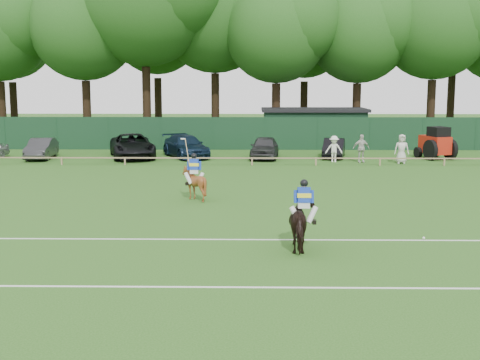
{
  "coord_description": "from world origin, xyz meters",
  "views": [
    {
      "loc": [
        0.92,
        -21.88,
        5.29
      ],
      "look_at": [
        0.5,
        3.0,
        1.4
      ],
      "focal_mm": 48.0,
      "sensor_mm": 36.0,
      "label": 1
    }
  ],
  "objects_px": {
    "utility_shed": "(314,127)",
    "sedan_grey": "(41,149)",
    "estate_black": "(334,148)",
    "suv_black": "(132,146)",
    "polo_ball": "(424,238)",
    "tractor": "(436,144)",
    "spectator_right": "(402,149)",
    "horse_dark": "(303,223)",
    "sedan_navy": "(186,146)",
    "spectator_mid": "(361,148)",
    "hatch_grey": "(265,147)",
    "spectator_left": "(334,149)",
    "horse_chestnut": "(194,183)"
  },
  "relations": [
    {
      "from": "hatch_grey",
      "to": "polo_ball",
      "type": "height_order",
      "value": "hatch_grey"
    },
    {
      "from": "suv_black",
      "to": "spectator_right",
      "type": "bearing_deg",
      "value": -23.93
    },
    {
      "from": "estate_black",
      "to": "spectator_right",
      "type": "xyz_separation_m",
      "value": [
        3.92,
        -3.11,
        0.28
      ]
    },
    {
      "from": "suv_black",
      "to": "polo_ball",
      "type": "bearing_deg",
      "value": -73.84
    },
    {
      "from": "hatch_grey",
      "to": "tractor",
      "type": "bearing_deg",
      "value": 4.53
    },
    {
      "from": "hatch_grey",
      "to": "spectator_left",
      "type": "bearing_deg",
      "value": -16.84
    },
    {
      "from": "spectator_right",
      "to": "utility_shed",
      "type": "xyz_separation_m",
      "value": [
        -4.57,
        10.95,
        0.6
      ]
    },
    {
      "from": "horse_dark",
      "to": "utility_shed",
      "type": "height_order",
      "value": "utility_shed"
    },
    {
      "from": "horse_dark",
      "to": "spectator_left",
      "type": "distance_m",
      "value": 22.22
    },
    {
      "from": "spectator_right",
      "to": "sedan_grey",
      "type": "bearing_deg",
      "value": -177.96
    },
    {
      "from": "sedan_grey",
      "to": "sedan_navy",
      "type": "xyz_separation_m",
      "value": [
        9.7,
        1.05,
        0.06
      ]
    },
    {
      "from": "polo_ball",
      "to": "tractor",
      "type": "height_order",
      "value": "tractor"
    },
    {
      "from": "estate_black",
      "to": "spectator_right",
      "type": "height_order",
      "value": "spectator_right"
    },
    {
      "from": "horse_chestnut",
      "to": "spectator_mid",
      "type": "bearing_deg",
      "value": -125.06
    },
    {
      "from": "spectator_mid",
      "to": "polo_ball",
      "type": "xyz_separation_m",
      "value": [
        -1.31,
        -20.28,
        -0.87
      ]
    },
    {
      "from": "spectator_mid",
      "to": "tractor",
      "type": "height_order",
      "value": "tractor"
    },
    {
      "from": "sedan_navy",
      "to": "tractor",
      "type": "height_order",
      "value": "tractor"
    },
    {
      "from": "sedan_grey",
      "to": "spectator_right",
      "type": "height_order",
      "value": "spectator_right"
    },
    {
      "from": "spectator_left",
      "to": "tractor",
      "type": "relative_size",
      "value": 0.56
    },
    {
      "from": "hatch_grey",
      "to": "sedan_grey",
      "type": "bearing_deg",
      "value": -172.9
    },
    {
      "from": "estate_black",
      "to": "suv_black",
      "type": "bearing_deg",
      "value": -167.28
    },
    {
      "from": "utility_shed",
      "to": "sedan_grey",
      "type": "bearing_deg",
      "value": -155.15
    },
    {
      "from": "sedan_grey",
      "to": "polo_ball",
      "type": "relative_size",
      "value": 46.7
    },
    {
      "from": "spectator_left",
      "to": "suv_black",
      "type": "bearing_deg",
      "value": -179.62
    },
    {
      "from": "horse_dark",
      "to": "tractor",
      "type": "bearing_deg",
      "value": -115.95
    },
    {
      "from": "horse_chestnut",
      "to": "spectator_right",
      "type": "distance_m",
      "value": 17.68
    },
    {
      "from": "hatch_grey",
      "to": "spectator_left",
      "type": "distance_m",
      "value": 4.84
    },
    {
      "from": "horse_dark",
      "to": "sedan_navy",
      "type": "xyz_separation_m",
      "value": [
        -6.15,
        24.32,
        -0.09
      ]
    },
    {
      "from": "horse_dark",
      "to": "spectator_mid",
      "type": "bearing_deg",
      "value": -105.43
    },
    {
      "from": "horse_dark",
      "to": "sedan_navy",
      "type": "distance_m",
      "value": 25.09
    },
    {
      "from": "horse_chestnut",
      "to": "spectator_mid",
      "type": "height_order",
      "value": "spectator_mid"
    },
    {
      "from": "horse_chestnut",
      "to": "spectator_right",
      "type": "relative_size",
      "value": 0.8
    },
    {
      "from": "polo_ball",
      "to": "tractor",
      "type": "bearing_deg",
      "value": 73.26
    },
    {
      "from": "utility_shed",
      "to": "suv_black",
      "type": "bearing_deg",
      "value": -147.68
    },
    {
      "from": "utility_shed",
      "to": "tractor",
      "type": "xyz_separation_m",
      "value": [
        7.42,
        -8.64,
        -0.5
      ]
    },
    {
      "from": "horse_dark",
      "to": "suv_black",
      "type": "relative_size",
      "value": 0.34
    },
    {
      "from": "spectator_left",
      "to": "sedan_navy",
      "type": "bearing_deg",
      "value": 174.82
    },
    {
      "from": "sedan_navy",
      "to": "polo_ball",
      "type": "height_order",
      "value": "sedan_navy"
    },
    {
      "from": "spectator_mid",
      "to": "spectator_right",
      "type": "xyz_separation_m",
      "value": [
        2.52,
        -0.38,
        0.02
      ]
    },
    {
      "from": "sedan_grey",
      "to": "polo_ball",
      "type": "bearing_deg",
      "value": -52.18
    },
    {
      "from": "suv_black",
      "to": "tractor",
      "type": "distance_m",
      "value": 20.62
    },
    {
      "from": "hatch_grey",
      "to": "tractor",
      "type": "distance_m",
      "value": 11.57
    },
    {
      "from": "spectator_right",
      "to": "tractor",
      "type": "bearing_deg",
      "value": 45.92
    },
    {
      "from": "sedan_grey",
      "to": "spectator_mid",
      "type": "bearing_deg",
      "value": -8.97
    },
    {
      "from": "spectator_mid",
      "to": "polo_ball",
      "type": "relative_size",
      "value": 20.37
    },
    {
      "from": "estate_black",
      "to": "utility_shed",
      "type": "distance_m",
      "value": 7.91
    },
    {
      "from": "estate_black",
      "to": "sedan_grey",
      "type": "bearing_deg",
      "value": -166.28
    },
    {
      "from": "hatch_grey",
      "to": "horse_chestnut",
      "type": "bearing_deg",
      "value": -97.32
    },
    {
      "from": "sedan_grey",
      "to": "tractor",
      "type": "distance_m",
      "value": 26.7
    },
    {
      "from": "horse_dark",
      "to": "spectator_right",
      "type": "relative_size",
      "value": 1.07
    }
  ]
}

